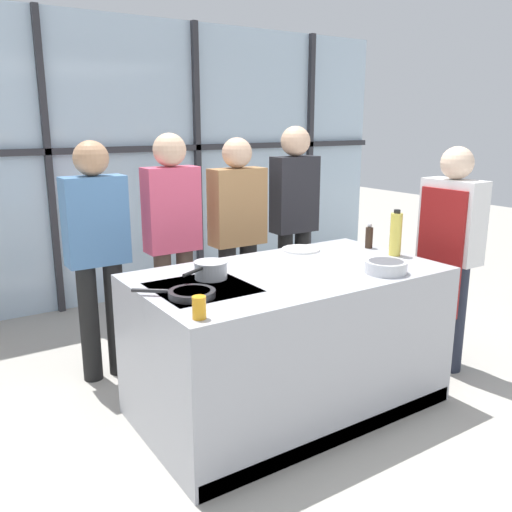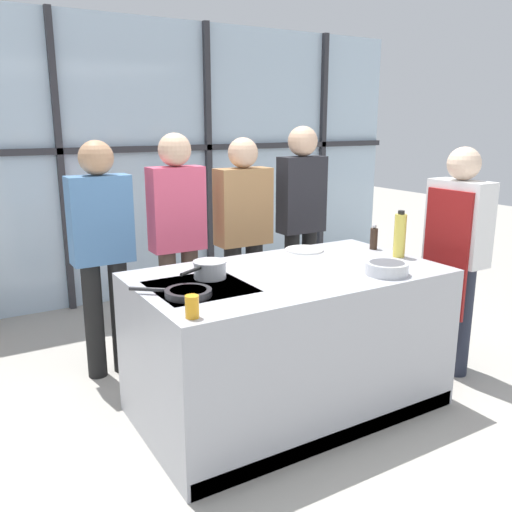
{
  "view_description": "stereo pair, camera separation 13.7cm",
  "coord_description": "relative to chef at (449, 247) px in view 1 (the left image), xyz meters",
  "views": [
    {
      "loc": [
        -1.94,
        -2.57,
        1.81
      ],
      "look_at": [
        -0.18,
        0.1,
        1.02
      ],
      "focal_mm": 38.0,
      "sensor_mm": 36.0,
      "label": 1
    },
    {
      "loc": [
        -1.82,
        -2.64,
        1.81
      ],
      "look_at": [
        -0.18,
        0.1,
        1.02
      ],
      "focal_mm": 38.0,
      "sensor_mm": 36.0,
      "label": 2
    }
  ],
  "objects": [
    {
      "name": "pepper_grinder",
      "position": [
        -0.47,
        0.34,
        0.07
      ],
      "size": [
        0.05,
        0.05,
        0.18
      ],
      "color": "#332319",
      "rests_on": "demo_island"
    },
    {
      "name": "spectator_far_right",
      "position": [
        -0.48,
        1.23,
        0.11
      ],
      "size": [
        0.4,
        0.25,
        1.78
      ],
      "rotation": [
        0.0,
        0.0,
        3.14
      ],
      "color": "black",
      "rests_on": "ground_plane"
    },
    {
      "name": "ground_plane",
      "position": [
        -1.33,
        0.15,
        -0.93
      ],
      "size": [
        18.0,
        18.0,
        0.0
      ],
      "primitive_type": "plane",
      "color": "#ADA89E"
    },
    {
      "name": "juice_glass_near",
      "position": [
        -2.18,
        -0.28,
        0.04
      ],
      "size": [
        0.07,
        0.07,
        0.11
      ],
      "primitive_type": "cylinder",
      "color": "orange",
      "rests_on": "demo_island"
    },
    {
      "name": "white_plate",
      "position": [
        -0.93,
        0.55,
        -0.01
      ],
      "size": [
        0.27,
        0.27,
        0.01
      ],
      "primitive_type": "cylinder",
      "color": "white",
      "rests_on": "demo_island"
    },
    {
      "name": "oil_bottle",
      "position": [
        -0.48,
        0.08,
        0.14
      ],
      "size": [
        0.08,
        0.08,
        0.32
      ],
      "color": "#E0CC4C",
      "rests_on": "demo_island"
    },
    {
      "name": "mixing_bowl",
      "position": [
        -0.87,
        -0.2,
        0.03
      ],
      "size": [
        0.26,
        0.26,
        0.07
      ],
      "color": "silver",
      "rests_on": "demo_island"
    },
    {
      "name": "spectator_center_right",
      "position": [
        -1.05,
        1.23,
        0.03
      ],
      "size": [
        0.45,
        0.24,
        1.69
      ],
      "rotation": [
        0.0,
        0.0,
        3.14
      ],
      "color": "black",
      "rests_on": "ground_plane"
    },
    {
      "name": "demo_island",
      "position": [
        -1.33,
        0.15,
        -0.47
      ],
      "size": [
        1.9,
        1.06,
        0.92
      ],
      "color": "#A8AAB2",
      "rests_on": "ground_plane"
    },
    {
      "name": "back_window_wall",
      "position": [
        -1.33,
        2.88,
        0.48
      ],
      "size": [
        6.4,
        0.1,
        2.8
      ],
      "color": "silver",
      "rests_on": "ground_plane"
    },
    {
      "name": "saucepan",
      "position": [
        -1.81,
        0.27,
        0.04
      ],
      "size": [
        0.34,
        0.23,
        0.1
      ],
      "color": "silver",
      "rests_on": "demo_island"
    },
    {
      "name": "frying_pan",
      "position": [
        -2.07,
        0.03,
        0.01
      ],
      "size": [
        0.38,
        0.34,
        0.04
      ],
      "color": "#232326",
      "rests_on": "demo_island"
    },
    {
      "name": "spectator_center_left",
      "position": [
        -1.61,
        1.23,
        0.08
      ],
      "size": [
        0.41,
        0.24,
        1.73
      ],
      "rotation": [
        0.0,
        0.0,
        3.14
      ],
      "color": "#47382D",
      "rests_on": "ground_plane"
    },
    {
      "name": "chef",
      "position": [
        0.0,
        0.0,
        0.0
      ],
      "size": [
        0.24,
        0.45,
        1.64
      ],
      "rotation": [
        0.0,
        0.0,
        1.57
      ],
      "color": "#232838",
      "rests_on": "ground_plane"
    },
    {
      "name": "spectator_far_left",
      "position": [
        -2.18,
        1.23,
        0.04
      ],
      "size": [
        0.42,
        0.24,
        1.69
      ],
      "rotation": [
        0.0,
        0.0,
        3.14
      ],
      "color": "black",
      "rests_on": "ground_plane"
    }
  ]
}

